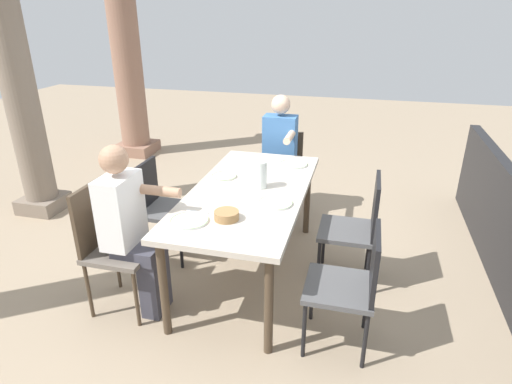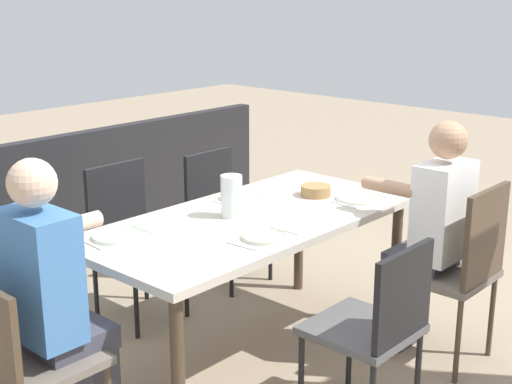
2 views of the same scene
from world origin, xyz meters
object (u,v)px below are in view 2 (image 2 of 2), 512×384
at_px(chair_head_east, 22,357).
at_px(plate_3, 119,236).
at_px(chair_mid_south, 130,231).
at_px(plate_0, 359,198).
at_px(plate_1, 242,197).
at_px(chair_mid_north, 377,322).
at_px(dining_table, 252,230).
at_px(plate_2, 264,237).
at_px(bread_basket, 316,191).
at_px(water_pitcher, 231,198).
at_px(chair_west_north, 461,263).
at_px(chair_west_south, 222,207).
at_px(diner_woman_green, 430,232).
at_px(diner_man_white, 56,302).

relative_size(chair_head_east, plate_3, 3.43).
distance_m(chair_mid_south, plate_3, 0.86).
height_order(plate_0, plate_1, same).
height_order(chair_mid_north, chair_head_east, chair_mid_north).
relative_size(dining_table, plate_3, 7.38).
xyz_separation_m(plate_1, plate_3, (0.87, 0.01, 0.00)).
height_order(plate_2, bread_basket, bread_basket).
distance_m(plate_1, bread_basket, 0.42).
distance_m(chair_mid_south, water_pitcher, 0.87).
bearing_deg(plate_1, dining_table, 51.76).
xyz_separation_m(chair_west_north, water_pitcher, (0.72, -0.94, 0.32)).
distance_m(plate_0, plate_1, 0.66).
bearing_deg(chair_west_south, plate_1, 53.79).
bearing_deg(bread_basket, chair_west_south, -97.66).
height_order(plate_1, water_pitcher, water_pitcher).
bearing_deg(bread_basket, chair_west_north, 97.79).
bearing_deg(chair_mid_south, chair_head_east, 35.29).
relative_size(chair_mid_north, chair_head_east, 1.01).
xyz_separation_m(chair_west_south, chair_mid_north, (0.77, 1.72, 0.00)).
xyz_separation_m(diner_woman_green, plate_2, (0.86, -0.40, 0.10)).
height_order(dining_table, chair_west_south, chair_west_south).
bearing_deg(diner_woman_green, plate_3, -35.27).
bearing_deg(chair_mid_north, bread_basket, -127.45).
bearing_deg(chair_west_south, chair_west_north, 90.00).
bearing_deg(water_pitcher, chair_west_north, 127.30).
xyz_separation_m(plate_0, bread_basket, (0.10, -0.23, 0.02)).
xyz_separation_m(chair_mid_south, plate_3, (0.54, 0.62, 0.26)).
relative_size(chair_west_south, chair_mid_north, 0.99).
bearing_deg(bread_basket, diner_woman_green, 99.70).
height_order(chair_west_south, chair_mid_south, chair_mid_south).
distance_m(dining_table, plate_0, 0.68).
bearing_deg(plate_0, diner_woman_green, 92.01).
relative_size(chair_west_south, plate_3, 3.44).
distance_m(chair_mid_north, plate_3, 1.26).
bearing_deg(chair_west_south, chair_head_east, 23.38).
relative_size(chair_mid_north, plate_1, 3.42).
relative_size(chair_mid_north, chair_mid_south, 0.95).
bearing_deg(diner_woman_green, chair_west_south, -90.11).
xyz_separation_m(chair_west_north, diner_man_white, (1.81, -0.87, 0.13)).
height_order(chair_mid_north, plate_0, chair_mid_north).
xyz_separation_m(chair_head_east, diner_woman_green, (-1.99, 0.68, 0.17)).
distance_m(chair_west_north, plate_2, 1.07).
distance_m(chair_west_south, water_pitcher, 1.13).
distance_m(diner_man_white, water_pitcher, 1.11).
xyz_separation_m(chair_west_south, plate_0, (0.02, 1.10, 0.28)).
relative_size(chair_west_south, plate_2, 4.07).
bearing_deg(diner_man_white, plate_3, -154.34).
relative_size(diner_woman_green, plate_0, 4.95).
bearing_deg(chair_head_east, plate_1, -170.52).
bearing_deg(chair_head_east, chair_west_south, -156.62).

